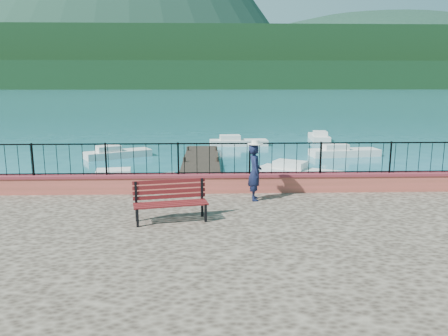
{
  "coord_description": "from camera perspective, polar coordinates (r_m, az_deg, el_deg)",
  "views": [
    {
      "loc": [
        -1.56,
        -9.51,
        4.57
      ],
      "look_at": [
        -1.16,
        2.0,
        2.3
      ],
      "focal_mm": 35.0,
      "sensor_mm": 36.0,
      "label": 1
    }
  ],
  "objects": [
    {
      "name": "ground",
      "position": [
        10.66,
        6.81,
        -14.31
      ],
      "size": [
        2000.0,
        2000.0,
        0.0
      ],
      "primitive_type": "plane",
      "color": "#19596B",
      "rests_on": "ground"
    },
    {
      "name": "parapet",
      "position": [
        13.65,
        4.6,
        -1.93
      ],
      "size": [
        28.0,
        0.46,
        0.58
      ],
      "primitive_type": "cube",
      "color": "#CC5049",
      "rests_on": "promenade"
    },
    {
      "name": "railing",
      "position": [
        13.5,
        4.65,
        1.24
      ],
      "size": [
        27.0,
        0.05,
        0.95
      ],
      "primitive_type": "cube",
      "color": "black",
      "rests_on": "parapet"
    },
    {
      "name": "dock",
      "position": [
        21.96,
        -3.13,
        -0.48
      ],
      "size": [
        2.0,
        16.0,
        0.3
      ],
      "primitive_type": "cube",
      "color": "#2D231C",
      "rests_on": "ground"
    },
    {
      "name": "far_forest",
      "position": [
        309.54,
        -1.77,
        11.95
      ],
      "size": [
        900.0,
        60.0,
        18.0
      ],
      "primitive_type": "cube",
      "color": "black",
      "rests_on": "ground"
    },
    {
      "name": "foothills",
      "position": [
        369.92,
        -1.83,
        13.83
      ],
      "size": [
        900.0,
        120.0,
        44.0
      ],
      "primitive_type": "cube",
      "color": "black",
      "rests_on": "ground"
    },
    {
      "name": "companion_hill",
      "position": [
        611.1,
        19.55,
        10.08
      ],
      "size": [
        448.0,
        384.0,
        180.0
      ],
      "primitive_type": "ellipsoid",
      "color": "#142D23",
      "rests_on": "ground"
    },
    {
      "name": "park_bench",
      "position": [
        10.84,
        -6.97,
        -5.38
      ],
      "size": [
        1.88,
        0.94,
        1.0
      ],
      "rotation": [
        0.0,
        0.0,
        0.2
      ],
      "color": "black",
      "rests_on": "promenade"
    },
    {
      "name": "person",
      "position": [
        12.6,
        4.06,
        -0.57
      ],
      "size": [
        0.39,
        0.6,
        1.63
      ],
      "primitive_type": "imported",
      "rotation": [
        0.0,
        0.0,
        1.57
      ],
      "color": "black",
      "rests_on": "promenade"
    },
    {
      "name": "hat",
      "position": [
        12.45,
        4.12,
        3.39
      ],
      "size": [
        0.44,
        0.44,
        0.12
      ],
      "primitive_type": "cylinder",
      "color": "white",
      "rests_on": "person"
    },
    {
      "name": "boat_0",
      "position": [
        19.96,
        -12.38,
        -1.17
      ],
      "size": [
        4.37,
        1.91,
        0.8
      ],
      "primitive_type": "cube",
      "rotation": [
        0.0,
        0.0,
        0.15
      ],
      "color": "silver",
      "rests_on": "ground"
    },
    {
      "name": "boat_1",
      "position": [
        21.42,
        10.21,
        -0.26
      ],
      "size": [
        4.36,
        3.42,
        0.8
      ],
      "primitive_type": "cube",
      "rotation": [
        0.0,
        0.0,
        -0.57
      ],
      "color": "silver",
      "rests_on": "ground"
    },
    {
      "name": "boat_2",
      "position": [
        28.51,
        15.48,
        2.33
      ],
      "size": [
        4.47,
        1.84,
        0.8
      ],
      "primitive_type": "cube",
      "rotation": [
        0.0,
        0.0,
        0.13
      ],
      "color": "silver",
      "rests_on": "ground"
    },
    {
      "name": "boat_3",
      "position": [
        27.7,
        -13.67,
        2.17
      ],
      "size": [
        4.1,
        3.05,
        0.8
      ],
      "primitive_type": "cube",
      "rotation": [
        0.0,
        0.0,
        0.5
      ],
      "color": "silver",
      "rests_on": "ground"
    },
    {
      "name": "boat_4",
      "position": [
        32.05,
        1.92,
        3.66
      ],
      "size": [
        4.25,
        1.48,
        0.8
      ],
      "primitive_type": "cube",
      "rotation": [
        0.0,
        0.0,
        0.04
      ],
      "color": "silver",
      "rests_on": "ground"
    },
    {
      "name": "boat_5",
      "position": [
        35.95,
        12.31,
        4.23
      ],
      "size": [
        1.67,
        3.84,
        0.8
      ],
      "primitive_type": "cube",
      "rotation": [
        0.0,
        0.0,
        1.47
      ],
      "color": "silver",
      "rests_on": "ground"
    }
  ]
}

